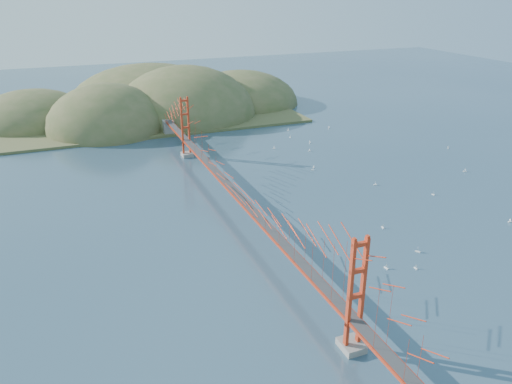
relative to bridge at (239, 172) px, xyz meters
name	(u,v)px	position (x,y,z in m)	size (l,w,h in m)	color
ground	(240,218)	(0.00, -0.18, -7.01)	(320.00, 320.00, 0.00)	#314C63
bridge	(239,172)	(0.00, 0.00, 0.00)	(2.20, 94.40, 12.00)	gray
far_headlands	(158,112)	(2.21, 68.33, -7.01)	(84.00, 58.00, 25.00)	brown
sailboat_11	(465,171)	(44.16, 2.72, -6.85)	(0.67, 0.67, 0.72)	white
sailboat_15	(290,137)	(24.23, 33.76, -6.87)	(0.45, 0.52, 0.60)	white
sailboat_10	(416,268)	(14.64, -20.95, -6.86)	(0.43, 0.54, 0.64)	white
sailboat_2	(510,221)	(35.12, -15.71, -6.86)	(0.55, 0.48, 0.63)	white
sailboat_14	(383,227)	(17.30, -10.51, -6.86)	(0.52, 0.60, 0.69)	white
sailboat_0	(386,267)	(11.41, -19.62, -6.85)	(0.56, 0.64, 0.74)	white
sailboat_12	(274,148)	(17.72, 27.79, -6.86)	(0.56, 0.48, 0.65)	white
sailboat_6	(418,251)	(17.42, -17.81, -6.85)	(0.71, 0.71, 0.75)	white
sailboat_17	(329,128)	(35.92, 37.37, -6.86)	(0.58, 0.57, 0.65)	white
sailboat_9	(448,148)	(50.84, 14.58, -6.86)	(0.64, 0.64, 0.67)	white
sailboat_8	(310,143)	(26.31, 28.50, -6.86)	(0.65, 0.65, 0.68)	white
sailboat_16	(375,184)	(25.47, 3.28, -6.86)	(0.57, 0.57, 0.65)	white
sailboat_7	(309,151)	(23.71, 23.66, -6.87)	(0.52, 0.46, 0.60)	white
sailboat_1	(313,170)	(19.08, 13.58, -6.87)	(0.55, 0.55, 0.59)	white
sailboat_5	(433,194)	(31.70, -3.72, -6.87)	(0.49, 0.54, 0.61)	white
sailboat_3	(314,167)	(19.90, 14.65, -6.87)	(0.54, 0.54, 0.57)	white
sailboat_extra_0	(288,130)	(26.09, 38.77, -6.86)	(0.60, 0.50, 0.69)	white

